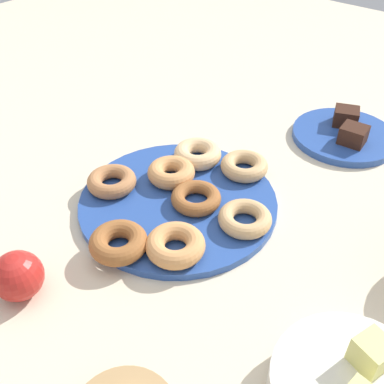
{
  "coord_description": "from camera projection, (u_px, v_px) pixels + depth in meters",
  "views": [
    {
      "loc": [
        0.43,
        0.38,
        0.49
      ],
      "look_at": [
        0.0,
        0.03,
        0.04
      ],
      "focal_mm": 42.29,
      "sensor_mm": 36.0,
      "label": 1
    }
  ],
  "objects": [
    {
      "name": "ground_plane",
      "position": [
        178.0,
        205.0,
        0.76
      ],
      "size": [
        2.4,
        2.4,
        0.0
      ],
      "primitive_type": "plane",
      "color": "beige"
    },
    {
      "name": "donut_plate",
      "position": [
        178.0,
        202.0,
        0.75
      ],
      "size": [
        0.33,
        0.33,
        0.01
      ],
      "primitive_type": "cylinder",
      "color": "#284C9E",
      "rests_on": "ground_plane"
    },
    {
      "name": "donut_0",
      "position": [
        196.0,
        198.0,
        0.73
      ],
      "size": [
        0.11,
        0.11,
        0.02
      ],
      "primitive_type": "torus",
      "rotation": [
        0.0,
        0.0,
        3.69
      ],
      "color": "#995B2D",
      "rests_on": "donut_plate"
    },
    {
      "name": "donut_1",
      "position": [
        112.0,
        181.0,
        0.76
      ],
      "size": [
        0.12,
        0.12,
        0.02
      ],
      "primitive_type": "torus",
      "rotation": [
        0.0,
        0.0,
        0.74
      ],
      "color": "#B27547",
      "rests_on": "donut_plate"
    },
    {
      "name": "donut_2",
      "position": [
        198.0,
        154.0,
        0.82
      ],
      "size": [
        0.12,
        0.12,
        0.03
      ],
      "primitive_type": "torus",
      "rotation": [
        0.0,
        0.0,
        5.62
      ],
      "color": "#EABC84",
      "rests_on": "donut_plate"
    },
    {
      "name": "donut_3",
      "position": [
        175.0,
        245.0,
        0.65
      ],
      "size": [
        0.11,
        0.11,
        0.03
      ],
      "primitive_type": "torus",
      "rotation": [
        0.0,
        0.0,
        3.45
      ],
      "color": "tan",
      "rests_on": "donut_plate"
    },
    {
      "name": "donut_4",
      "position": [
        245.0,
        219.0,
        0.69
      ],
      "size": [
        0.12,
        0.12,
        0.02
      ],
      "primitive_type": "torus",
      "rotation": [
        0.0,
        0.0,
        2.19
      ],
      "color": "tan",
      "rests_on": "donut_plate"
    },
    {
      "name": "donut_5",
      "position": [
        244.0,
        166.0,
        0.8
      ],
      "size": [
        0.09,
        0.09,
        0.03
      ],
      "primitive_type": "torus",
      "rotation": [
        0.0,
        0.0,
        3.24
      ],
      "color": "tan",
      "rests_on": "donut_plate"
    },
    {
      "name": "donut_6",
      "position": [
        171.0,
        172.0,
        0.78
      ],
      "size": [
        0.12,
        0.12,
        0.03
      ],
      "primitive_type": "torus",
      "rotation": [
        0.0,
        0.0,
        0.87
      ],
      "color": "tan",
      "rests_on": "donut_plate"
    },
    {
      "name": "donut_7",
      "position": [
        118.0,
        242.0,
        0.65
      ],
      "size": [
        0.11,
        0.11,
        0.03
      ],
      "primitive_type": "torus",
      "rotation": [
        0.0,
        0.0,
        2.86
      ],
      "color": "#995B2D",
      "rests_on": "donut_plate"
    },
    {
      "name": "cake_plate",
      "position": [
        344.0,
        136.0,
        0.91
      ],
      "size": [
        0.2,
        0.2,
        0.01
      ],
      "primitive_type": "cylinder",
      "color": "#284C9E",
      "rests_on": "ground_plane"
    },
    {
      "name": "brownie_near",
      "position": [
        346.0,
        117.0,
        0.92
      ],
      "size": [
        0.06,
        0.06,
        0.03
      ],
      "primitive_type": "cube",
      "rotation": [
        0.0,
        0.0,
        0.4
      ],
      "color": "#381E14",
      "rests_on": "cake_plate"
    },
    {
      "name": "brownie_far",
      "position": [
        353.0,
        135.0,
        0.87
      ],
      "size": [
        0.05,
        0.05,
        0.03
      ],
      "primitive_type": "cube",
      "rotation": [
        0.0,
        0.0,
        0.09
      ],
      "color": "#381E14",
      "rests_on": "cake_plate"
    },
    {
      "name": "melon_chunk_left",
      "position": [
        372.0,
        353.0,
        0.48
      ],
      "size": [
        0.05,
        0.05,
        0.04
      ],
      "primitive_type": "cube",
      "rotation": [
        0.0,
        0.0,
        -0.32
      ],
      "color": "#DBD67A",
      "rests_on": "fruit_bowl"
    },
    {
      "name": "apple",
      "position": [
        18.0,
        276.0,
        0.59
      ],
      "size": [
        0.07,
        0.07,
        0.07
      ],
      "primitive_type": "sphere",
      "color": "red",
      "rests_on": "ground_plane"
    }
  ]
}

